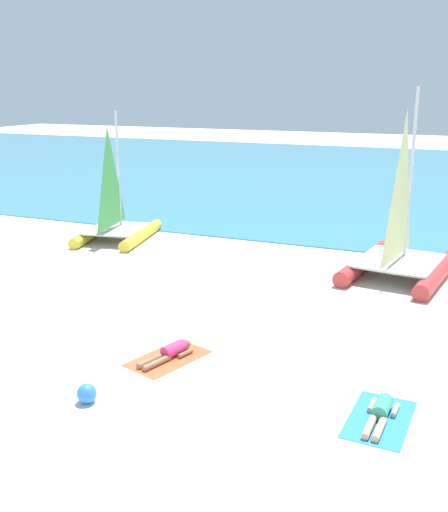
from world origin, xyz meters
TOP-DOWN VIEW (x-y plane):
  - ground_plane at (0.00, 10.00)m, footprint 120.00×120.00m
  - ocean_water at (0.00, 31.57)m, footprint 120.00×40.00m
  - sailboat_red at (4.60, 9.08)m, footprint 3.56×5.00m
  - sailboat_yellow at (-6.63, 9.64)m, footprint 3.19×4.32m
  - towel_left at (0.55, 0.60)m, footprint 1.62×2.14m
  - sunbather_left at (0.57, 0.67)m, footprint 0.83×1.54m
  - towel_right at (5.48, -0.18)m, footprint 1.19×1.95m
  - sunbather_right at (5.48, -0.11)m, footprint 0.56×1.56m
  - beach_ball at (0.02, -1.80)m, footprint 0.40×0.40m

SIDE VIEW (x-z plane):
  - ground_plane at x=0.00m, z-range 0.00..0.00m
  - towel_left at x=0.55m, z-range 0.00..0.01m
  - towel_right at x=5.48m, z-range 0.00..0.01m
  - ocean_water at x=0.00m, z-range 0.00..0.05m
  - sunbather_left at x=0.57m, z-range -0.02..0.28m
  - sunbather_right at x=5.48m, z-range -0.02..0.28m
  - beach_ball at x=0.02m, z-range 0.00..0.40m
  - sailboat_yellow at x=-6.63m, z-range -1.80..3.33m
  - sailboat_red at x=4.60m, z-range -2.12..3.93m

